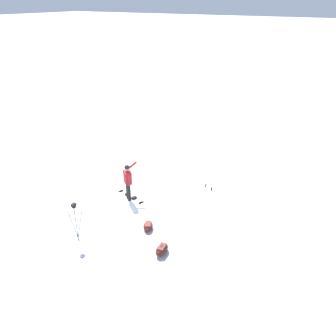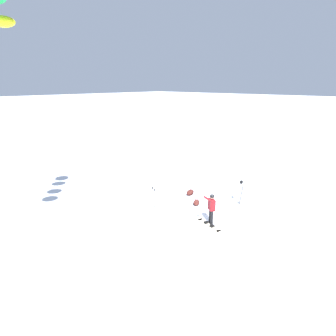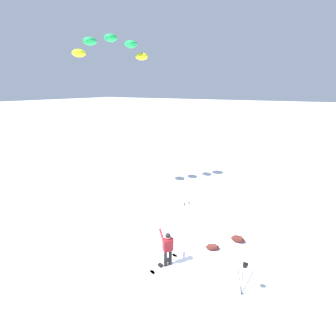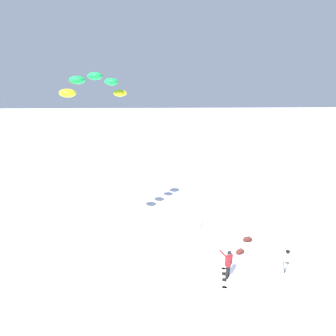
{
  "view_description": "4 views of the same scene",
  "coord_description": "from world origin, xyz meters",
  "px_view_note": "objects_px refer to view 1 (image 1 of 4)",
  "views": [
    {
      "loc": [
        -7.56,
        9.6,
        7.68
      ],
      "look_at": [
        -1.48,
        -0.47,
        1.89
      ],
      "focal_mm": 37.38,
      "sensor_mm": 36.0,
      "label": 1
    },
    {
      "loc": [
        7.06,
        -10.8,
        6.74
      ],
      "look_at": [
        -1.79,
        -1.13,
        2.63
      ],
      "focal_mm": 29.26,
      "sensor_mm": 36.0,
      "label": 2
    },
    {
      "loc": [
        6.95,
        3.43,
        7.1
      ],
      "look_at": [
        -2.1,
        -1.8,
        3.38
      ],
      "focal_mm": 23.79,
      "sensor_mm": 36.0,
      "label": 3
    },
    {
      "loc": [
        10.46,
        -4.04,
        9.1
      ],
      "look_at": [
        -2.79,
        -3.25,
        4.99
      ],
      "focal_mm": 25.86,
      "sensor_mm": 36.0,
      "label": 4
    }
  ],
  "objects_px": {
    "snowboard": "(131,197)",
    "ski_poles": "(208,196)",
    "gear_bag_large": "(148,226)",
    "gear_bag_small": "(162,249)",
    "camera_tripod": "(75,214)",
    "snowboarder": "(128,179)"
  },
  "relations": [
    {
      "from": "gear_bag_large",
      "to": "gear_bag_small",
      "type": "relative_size",
      "value": 1.04
    },
    {
      "from": "camera_tripod",
      "to": "snowboarder",
      "type": "bearing_deg",
      "value": -88.71
    },
    {
      "from": "camera_tripod",
      "to": "ski_poles",
      "type": "relative_size",
      "value": 1.15
    },
    {
      "from": "camera_tripod",
      "to": "snowboard",
      "type": "bearing_deg",
      "value": -88.25
    },
    {
      "from": "snowboard",
      "to": "ski_poles",
      "type": "relative_size",
      "value": 1.37
    },
    {
      "from": "gear_bag_small",
      "to": "snowboarder",
      "type": "bearing_deg",
      "value": -36.25
    },
    {
      "from": "snowboarder",
      "to": "camera_tripod",
      "type": "relative_size",
      "value": 1.12
    },
    {
      "from": "gear_bag_small",
      "to": "camera_tripod",
      "type": "bearing_deg",
      "value": 16.05
    },
    {
      "from": "gear_bag_large",
      "to": "ski_poles",
      "type": "relative_size",
      "value": 0.58
    },
    {
      "from": "ski_poles",
      "to": "snowboard",
      "type": "bearing_deg",
      "value": 9.08
    },
    {
      "from": "gear_bag_small",
      "to": "gear_bag_large",
      "type": "bearing_deg",
      "value": -37.67
    },
    {
      "from": "camera_tripod",
      "to": "gear_bag_small",
      "type": "height_order",
      "value": "camera_tripod"
    },
    {
      "from": "gear_bag_large",
      "to": "camera_tripod",
      "type": "xyz_separation_m",
      "value": [
        1.8,
        1.74,
        0.89
      ]
    },
    {
      "from": "snowboard",
      "to": "camera_tripod",
      "type": "relative_size",
      "value": 1.19
    },
    {
      "from": "snowboard",
      "to": "ski_poles",
      "type": "bearing_deg",
      "value": -170.92
    },
    {
      "from": "camera_tripod",
      "to": "ski_poles",
      "type": "height_order",
      "value": "camera_tripod"
    },
    {
      "from": "snowboard",
      "to": "ski_poles",
      "type": "xyz_separation_m",
      "value": [
        -3.33,
        -0.53,
        0.8
      ]
    },
    {
      "from": "gear_bag_large",
      "to": "gear_bag_small",
      "type": "bearing_deg",
      "value": 142.33
    },
    {
      "from": "snowboarder",
      "to": "gear_bag_small",
      "type": "bearing_deg",
      "value": 143.75
    },
    {
      "from": "camera_tripod",
      "to": "gear_bag_large",
      "type": "bearing_deg",
      "value": -136.08
    },
    {
      "from": "snowboard",
      "to": "gear_bag_small",
      "type": "relative_size",
      "value": 2.47
    },
    {
      "from": "gear_bag_small",
      "to": "ski_poles",
      "type": "xyz_separation_m",
      "value": [
        -0.28,
        -2.92,
        0.66
      ]
    }
  ]
}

